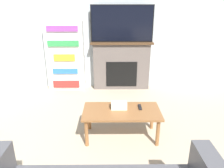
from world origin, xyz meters
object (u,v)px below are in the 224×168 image
Objects in this scene: tv at (122,24)px; bookshelf at (66,56)px; fireplace at (121,65)px; coffee_table at (122,114)px.

bookshelf is (-1.21, -0.00, -0.68)m from tv.
tv is (0.00, -0.02, 0.89)m from fireplace.
bookshelf is (-1.21, -0.02, 0.21)m from fireplace.
tv reaches higher than coffee_table.
coffee_table is at bearing -92.64° from tv.
fireplace is at bearing 1.04° from bookshelf.
fireplace is 1.02× the size of tv.
tv is 1.38m from bookshelf.
fireplace reaches higher than coffee_table.
fireplace is 0.89× the size of bookshelf.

